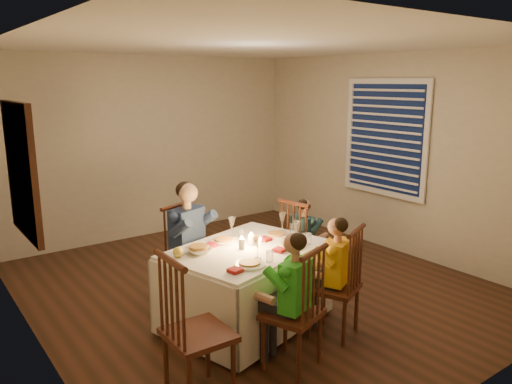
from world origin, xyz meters
TOP-DOWN VIEW (x-y plane):
  - ground at (0.00, 0.00)m, footprint 5.00×5.00m
  - wall_left at (-2.25, 0.00)m, footprint 0.02×5.00m
  - wall_right at (2.25, 0.00)m, footprint 0.02×5.00m
  - wall_back at (0.00, 2.50)m, footprint 4.50×0.02m
  - ceiling at (0.00, 0.00)m, footprint 5.00×5.00m
  - dining_table at (-0.58, -0.65)m, footprint 1.66×1.37m
  - chair_adult at (-0.77, 0.07)m, footprint 0.52×0.51m
  - chair_near_left at (-0.71, -1.46)m, footprint 0.53×0.52m
  - chair_near_right at (-0.07, -1.29)m, footprint 0.55×0.54m
  - chair_end at (0.39, -0.36)m, footprint 0.47×0.49m
  - adult at (-0.77, 0.07)m, footprint 0.58×0.55m
  - child_green at (-0.71, -1.46)m, footprint 0.48×0.46m
  - child_yellow at (-0.07, -1.29)m, footprint 0.47×0.46m
  - child_teal at (0.39, -0.36)m, footprint 0.35×0.37m
  - setting_adult at (-0.65, -0.39)m, footprint 0.32×0.32m
  - setting_green at (-0.82, -1.04)m, footprint 0.32×0.32m
  - setting_yellow at (-0.23, -0.87)m, footprint 0.32×0.32m
  - setting_teal at (-0.14, -0.55)m, footprint 0.32×0.32m
  - candle_left at (-0.64, -0.67)m, footprint 0.06×0.06m
  - candle_right at (-0.50, -0.63)m, footprint 0.06×0.06m
  - squash at (-1.20, -0.51)m, footprint 0.09×0.09m
  - orange_fruit at (-0.42, -0.56)m, footprint 0.08×0.08m
  - serving_bowl at (-1.00, -0.53)m, footprint 0.22×0.22m
  - wall_mirror at (-2.22, 0.30)m, footprint 0.06×0.95m
  - window_blinds at (2.21, 0.10)m, footprint 0.07×1.34m

SIDE VIEW (x-z plane):
  - ground at x=0.00m, z-range 0.00..0.00m
  - chair_adult at x=-0.77m, z-range -0.51..0.51m
  - chair_near_left at x=-0.71m, z-range -0.51..0.51m
  - chair_near_right at x=-0.07m, z-range -0.51..0.51m
  - chair_end at x=0.39m, z-range -0.51..0.51m
  - adult at x=-0.77m, z-range -0.63..0.63m
  - child_green at x=-0.71m, z-range -0.56..0.56m
  - child_yellow at x=-0.07m, z-range -0.55..0.55m
  - child_teal at x=0.39m, z-range -0.51..0.51m
  - dining_table at x=-0.58m, z-range 0.17..0.89m
  - setting_adult at x=-0.65m, z-range 0.75..0.77m
  - setting_green at x=-0.82m, z-range 0.75..0.77m
  - setting_yellow at x=-0.23m, z-range 0.75..0.77m
  - setting_teal at x=-0.14m, z-range 0.75..0.77m
  - serving_bowl at x=-1.00m, z-range 0.75..0.80m
  - orange_fruit at x=-0.42m, z-range 0.75..0.83m
  - squash at x=-1.20m, z-range 0.75..0.84m
  - candle_left at x=-0.64m, z-range 0.75..0.85m
  - candle_right at x=-0.50m, z-range 0.75..0.85m
  - wall_left at x=-2.25m, z-range 0.00..2.60m
  - wall_right at x=2.25m, z-range 0.00..2.60m
  - wall_back at x=0.00m, z-range 0.00..2.60m
  - wall_mirror at x=-2.22m, z-range 0.92..2.08m
  - window_blinds at x=2.21m, z-range 0.73..2.27m
  - ceiling at x=0.00m, z-range 2.60..2.60m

